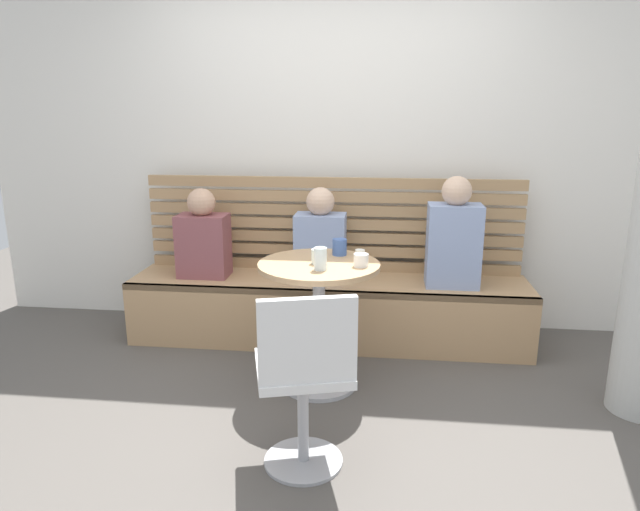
# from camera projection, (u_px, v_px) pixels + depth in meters

# --- Properties ---
(ground) EXTENTS (8.00, 8.00, 0.00)m
(ground) POSITION_uv_depth(u_px,v_px,m) (303.00, 435.00, 2.77)
(ground) COLOR #514C47
(back_wall) EXTENTS (5.20, 0.10, 2.90)m
(back_wall) POSITION_uv_depth(u_px,v_px,m) (335.00, 126.00, 3.98)
(back_wall) COLOR silver
(back_wall) RESTS_ON ground
(booth_bench) EXTENTS (2.70, 0.52, 0.44)m
(booth_bench) POSITION_uv_depth(u_px,v_px,m) (328.00, 310.00, 3.86)
(booth_bench) COLOR tan
(booth_bench) RESTS_ON ground
(booth_backrest) EXTENTS (2.65, 0.04, 0.67)m
(booth_backrest) POSITION_uv_depth(u_px,v_px,m) (331.00, 224.00, 3.95)
(booth_backrest) COLOR #A68157
(booth_backrest) RESTS_ON booth_bench
(cafe_table) EXTENTS (0.68, 0.68, 0.74)m
(cafe_table) POSITION_uv_depth(u_px,v_px,m) (319.00, 301.00, 3.15)
(cafe_table) COLOR #ADADB2
(cafe_table) RESTS_ON ground
(white_chair) EXTENTS (0.49, 0.49, 0.85)m
(white_chair) POSITION_uv_depth(u_px,v_px,m) (305.00, 376.00, 2.38)
(white_chair) COLOR #ADADB2
(white_chair) RESTS_ON ground
(person_adult) EXTENTS (0.34, 0.22, 0.72)m
(person_adult) POSITION_uv_depth(u_px,v_px,m) (454.00, 238.00, 3.60)
(person_adult) COLOR #8C9EC6
(person_adult) RESTS_ON booth_bench
(person_child_left) EXTENTS (0.34, 0.22, 0.61)m
(person_child_left) POSITION_uv_depth(u_px,v_px,m) (203.00, 238.00, 3.83)
(person_child_left) COLOR brown
(person_child_left) RESTS_ON booth_bench
(person_child_middle) EXTENTS (0.34, 0.22, 0.62)m
(person_child_middle) POSITION_uv_depth(u_px,v_px,m) (320.00, 239.00, 3.78)
(person_child_middle) COLOR #8C9EC6
(person_child_middle) RESTS_ON booth_bench
(cup_mug_blue) EXTENTS (0.08, 0.08, 0.09)m
(cup_mug_blue) POSITION_uv_depth(u_px,v_px,m) (340.00, 247.00, 3.25)
(cup_mug_blue) COLOR #3D5B9E
(cup_mug_blue) RESTS_ON cafe_table
(cup_espresso_small) EXTENTS (0.06, 0.06, 0.05)m
(cup_espresso_small) POSITION_uv_depth(u_px,v_px,m) (360.00, 254.00, 3.16)
(cup_espresso_small) COLOR silver
(cup_espresso_small) RESTS_ON cafe_table
(cup_glass_tall) EXTENTS (0.07, 0.07, 0.12)m
(cup_glass_tall) POSITION_uv_depth(u_px,v_px,m) (320.00, 259.00, 2.95)
(cup_glass_tall) COLOR silver
(cup_glass_tall) RESTS_ON cafe_table
(cup_glass_short) EXTENTS (0.08, 0.08, 0.08)m
(cup_glass_short) POSITION_uv_depth(u_px,v_px,m) (319.00, 256.00, 3.07)
(cup_glass_short) COLOR silver
(cup_glass_short) RESTS_ON cafe_table
(cup_ceramic_white) EXTENTS (0.08, 0.08, 0.07)m
(cup_ceramic_white) POSITION_uv_depth(u_px,v_px,m) (361.00, 260.00, 3.01)
(cup_ceramic_white) COLOR white
(cup_ceramic_white) RESTS_ON cafe_table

